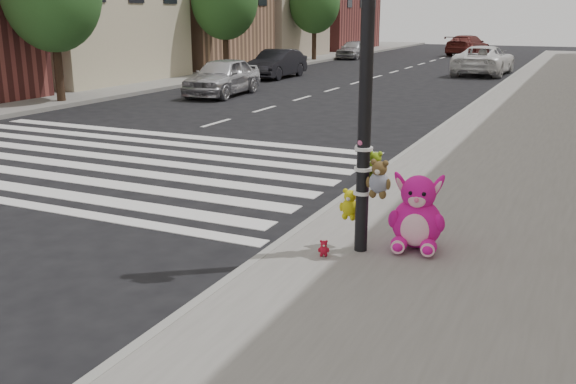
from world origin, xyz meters
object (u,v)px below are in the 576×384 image
Objects in this scene: pink_bunny at (417,217)px; car_dark_far at (277,64)px; signal_pole at (367,124)px; car_silver_far at (222,77)px; car_white_near at (484,60)px; red_teddy at (324,248)px.

car_dark_far is at bearing 112.07° from pink_bunny.
pink_bunny is (0.58, 0.36, -1.19)m from signal_pole.
pink_bunny is at bearing -55.78° from car_silver_far.
car_dark_far is at bearing 36.31° from car_white_near.
signal_pole is 0.99× the size of car_dark_far.
red_teddy is at bearing -131.75° from signal_pole.
car_silver_far is (-10.75, 13.34, 0.16)m from pink_bunny.
car_white_near reaches higher than car_silver_far.
red_teddy is at bearing -59.83° from car_silver_far.
red_teddy is (-0.94, -0.76, -0.30)m from pink_bunny.
car_dark_far reaches higher than red_teddy.
pink_bunny is 26.42m from car_white_near.
car_white_near is (-2.26, 26.98, 0.47)m from red_teddy.
red_teddy is 17.19m from car_silver_far.
pink_bunny is 0.25× the size of car_dark_far.
signal_pole is 26.73m from car_white_near.
car_white_near is (-2.62, 26.58, -1.02)m from signal_pole.
car_dark_far is (-11.88, 20.29, 0.12)m from pink_bunny.
signal_pole is at bearing -61.18° from car_dark_far.
car_dark_far is (-11.30, 20.65, -1.07)m from signal_pole.
red_teddy is 0.05× the size of car_dark_far.
pink_bunny is 1.25m from red_teddy.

